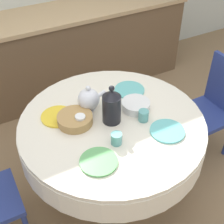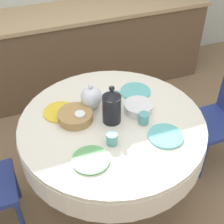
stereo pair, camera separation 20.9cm
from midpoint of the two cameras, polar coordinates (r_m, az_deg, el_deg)
The scene contains 16 objects.
ground_plane at distance 2.68m, azimuth 2.29°, elevation -13.63°, with size 12.00×12.00×0.00m, color #8E704C.
kitchen_counter at distance 3.50m, azimuth -7.53°, elevation 10.54°, with size 3.24×0.64×0.92m.
dining_table at distance 2.22m, azimuth 2.69°, elevation -4.16°, with size 1.30×1.30×0.74m.
chair_left at distance 2.77m, azimuth 21.68°, elevation -0.39°, with size 0.41×0.41×0.90m.
plate_near_left at distance 1.88m, azimuth -0.69°, elevation -8.89°, with size 0.23×0.23×0.01m, color #5BA85B.
cup_near_left at distance 1.95m, azimuth 3.06°, elevation -5.07°, with size 0.07×0.07×0.08m, color #5BA39E.
plate_near_right at distance 2.07m, azimuth 12.67°, elevation -4.42°, with size 0.23×0.23×0.01m, color #60BCB7.
cup_near_right at distance 2.12m, azimuth 8.64°, elevation -1.27°, with size 0.07×0.07×0.08m, color #5BA39E.
plate_far_left at distance 2.21m, azimuth -6.90°, elevation -0.09°, with size 0.23×0.23×0.01m, color yellow.
cup_far_left at distance 2.10m, azimuth -3.01°, elevation -1.18°, with size 0.07×0.07×0.08m, color white.
plate_far_right at distance 2.41m, azimuth 6.78°, elevation 3.67°, with size 0.23×0.23×0.01m, color #60BCB7.
cup_far_right at distance 2.28m, azimuth 3.34°, elevation 2.53°, with size 0.07×0.07×0.08m, color #5BA39E.
coffee_carafe at distance 2.06m, azimuth 2.77°, elevation 0.89°, with size 0.13×0.13×0.29m.
teapot at distance 2.20m, azimuth -1.05°, elevation 2.57°, with size 0.21×0.16×0.20m.
bread_basket at distance 2.13m, azimuth -3.95°, elevation -0.89°, with size 0.24×0.24×0.06m, color #AD844C.
fruit_bowl at distance 2.22m, azimuth 7.49°, elevation 0.76°, with size 0.20×0.20×0.06m, color silver.
Camera 2 is at (-0.58, -1.50, 2.15)m, focal length 50.00 mm.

